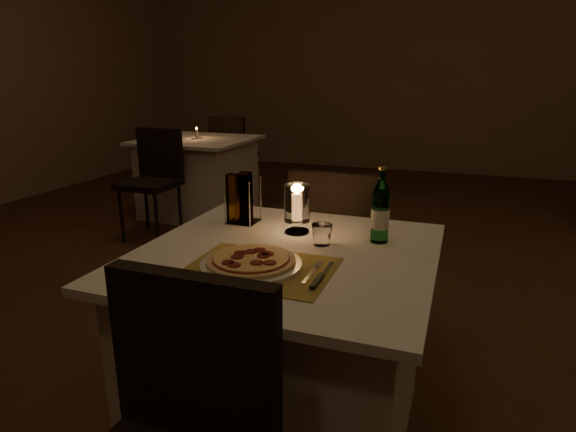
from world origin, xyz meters
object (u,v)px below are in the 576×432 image
(main_table, at_px, (286,345))
(plate, at_px, (251,265))
(neighbor_table_left, at_px, (199,176))
(tumbler, at_px, (322,235))
(pizza, at_px, (251,260))
(chair_far, at_px, (336,239))
(water_bottle, at_px, (380,212))
(hurricane_candle, at_px, (297,205))

(main_table, xyz_separation_m, plate, (-0.05, -0.18, 0.38))
(plate, height_order, neighbor_table_left, plate)
(main_table, bearing_deg, tumbler, 47.13)
(plate, bearing_deg, neighbor_table_left, 123.25)
(main_table, distance_m, plate, 0.42)
(main_table, xyz_separation_m, pizza, (-0.05, -0.18, 0.39))
(main_table, height_order, chair_far, chair_far)
(chair_far, distance_m, pizza, 0.92)
(pizza, relative_size, water_bottle, 1.02)
(plate, bearing_deg, main_table, 74.48)
(chair_far, xyz_separation_m, hurricane_candle, (-0.03, -0.51, 0.30))
(tumbler, distance_m, hurricane_candle, 0.18)
(main_table, relative_size, neighbor_table_left, 1.00)
(tumbler, bearing_deg, main_table, -132.87)
(pizza, height_order, water_bottle, water_bottle)
(chair_far, xyz_separation_m, pizza, (-0.05, -0.89, 0.22))
(chair_far, xyz_separation_m, neighbor_table_left, (-1.87, 1.87, -0.18))
(chair_far, height_order, hurricane_candle, hurricane_candle)
(plate, distance_m, hurricane_candle, 0.40)
(plate, relative_size, water_bottle, 1.16)
(main_table, height_order, neighbor_table_left, same)
(main_table, height_order, tumbler, tumbler)
(tumbler, bearing_deg, water_bottle, 28.46)
(plate, xyz_separation_m, hurricane_candle, (0.02, 0.38, 0.10))
(pizza, bearing_deg, neighbor_table_left, 123.25)
(main_table, relative_size, tumbler, 13.29)
(plate, relative_size, neighbor_table_left, 0.32)
(main_table, bearing_deg, plate, -105.52)
(chair_far, relative_size, tumbler, 11.96)
(main_table, relative_size, hurricane_candle, 5.28)
(pizza, relative_size, tumbler, 3.72)
(chair_far, bearing_deg, main_table, -90.00)
(neighbor_table_left, bearing_deg, tumbler, -51.69)
(chair_far, xyz_separation_m, plate, (-0.05, -0.89, 0.20))
(plate, height_order, pizza, pizza)
(neighbor_table_left, bearing_deg, plate, -56.75)
(water_bottle, bearing_deg, hurricane_candle, -179.51)
(hurricane_candle, xyz_separation_m, neighbor_table_left, (-1.83, 2.39, -0.48))
(chair_far, distance_m, water_bottle, 0.66)
(pizza, height_order, neighbor_table_left, pizza)
(pizza, distance_m, neighbor_table_left, 3.33)
(water_bottle, height_order, neighbor_table_left, water_bottle)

